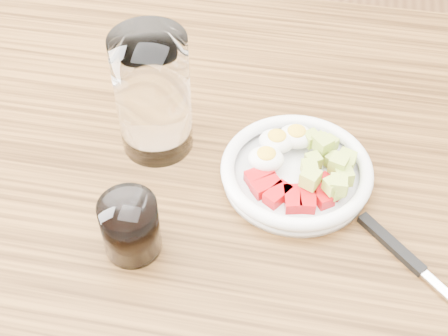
# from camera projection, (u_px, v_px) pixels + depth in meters

# --- Properties ---
(dining_table) EXTENTS (1.50, 0.90, 0.77)m
(dining_table) POSITION_uv_depth(u_px,v_px,m) (230.00, 238.00, 0.86)
(dining_table) COLOR brown
(dining_table) RESTS_ON ground
(bowl) EXTENTS (0.19, 0.19, 0.05)m
(bowl) POSITION_uv_depth(u_px,v_px,m) (297.00, 169.00, 0.78)
(bowl) COLOR white
(bowl) RESTS_ON dining_table
(fork) EXTENTS (0.16, 0.15, 0.01)m
(fork) POSITION_uv_depth(u_px,v_px,m) (409.00, 260.00, 0.71)
(fork) COLOR black
(fork) RESTS_ON dining_table
(water_glass) EXTENTS (0.09, 0.09, 0.17)m
(water_glass) POSITION_uv_depth(u_px,v_px,m) (153.00, 95.00, 0.78)
(water_glass) COLOR white
(water_glass) RESTS_ON dining_table
(coffee_glass) EXTENTS (0.07, 0.07, 0.08)m
(coffee_glass) POSITION_uv_depth(u_px,v_px,m) (130.00, 227.00, 0.70)
(coffee_glass) COLOR white
(coffee_glass) RESTS_ON dining_table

